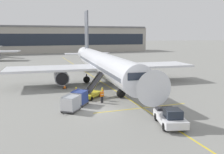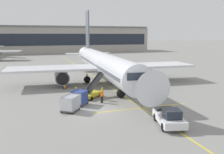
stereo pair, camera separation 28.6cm
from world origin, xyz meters
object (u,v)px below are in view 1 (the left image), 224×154
object	(u,v)px
baggage_cart_lead	(79,97)
ground_crew_by_carts	(76,93)
belt_loader	(92,91)
safety_cone_engine_keepout	(65,86)
pushback_tug	(170,117)
ground_crew_marshaller	(102,95)
parked_airplane	(103,64)
baggage_cart_second	(70,103)
ground_crew_by_loader	(102,93)

from	to	relation	value
baggage_cart_lead	ground_crew_by_carts	world-z (taller)	baggage_cart_lead
belt_loader	safety_cone_engine_keepout	bearing A→B (deg)	111.09
pushback_tug	ground_crew_marshaller	size ratio (longest dim) A/B	2.74
parked_airplane	baggage_cart_lead	distance (m)	14.33
parked_airplane	baggage_cart_second	bearing A→B (deg)	-119.86
baggage_cart_second	ground_crew_by_carts	xyz separation A→B (m)	(1.59, 4.68, -0.00)
pushback_tug	ground_crew_by_loader	xyz separation A→B (m)	(-3.49, 10.79, 0.17)
baggage_cart_lead	ground_crew_by_carts	distance (m)	2.51
pushback_tug	ground_crew_marshaller	distance (m)	10.37
baggage_cart_lead	baggage_cart_second	size ratio (longest dim) A/B	1.00
ground_crew_by_carts	ground_crew_marshaller	xyz separation A→B (m)	(2.81, -2.49, 0.00)
baggage_cart_second	safety_cone_engine_keepout	distance (m)	12.34
baggage_cart_second	parked_airplane	bearing A→B (deg)	60.14
baggage_cart_second	ground_crew_by_loader	size ratio (longest dim) A/B	1.52
pushback_tug	parked_airplane	bearing A→B (deg)	89.95
baggage_cart_second	ground_crew_marshaller	xyz separation A→B (m)	(4.40, 2.19, -0.00)
ground_crew_by_loader	pushback_tug	bearing A→B (deg)	-72.09
safety_cone_engine_keepout	ground_crew_marshaller	bearing A→B (deg)	-72.01
parked_airplane	ground_crew_by_carts	xyz separation A→B (m)	(-6.74, -9.83, -2.45)
belt_loader	safety_cone_engine_keepout	xyz separation A→B (m)	(-2.71, 7.03, -0.55)
belt_loader	pushback_tug	size ratio (longest dim) A/B	0.96
parked_airplane	safety_cone_engine_keepout	bearing A→B (deg)	-162.77
parked_airplane	ground_crew_marshaller	size ratio (longest dim) A/B	24.72
ground_crew_by_carts	safety_cone_engine_keepout	size ratio (longest dim) A/B	2.42
parked_airplane	ground_crew_by_carts	bearing A→B (deg)	-124.43
baggage_cart_second	ground_crew_by_loader	xyz separation A→B (m)	(4.82, 3.38, -0.00)
parked_airplane	baggage_cart_second	size ratio (longest dim) A/B	16.31
ground_crew_by_loader	ground_crew_by_carts	xyz separation A→B (m)	(-3.23, 1.30, 0.00)
ground_crew_by_loader	ground_crew_marshaller	world-z (taller)	same
safety_cone_engine_keepout	ground_crew_by_carts	bearing A→B (deg)	-86.47
ground_crew_marshaller	safety_cone_engine_keepout	xyz separation A→B (m)	(-3.28, 10.09, -0.65)
parked_airplane	safety_cone_engine_keepout	world-z (taller)	parked_airplane
parked_airplane	pushback_tug	xyz separation A→B (m)	(-0.02, -21.93, -2.62)
parked_airplane	safety_cone_engine_keepout	xyz separation A→B (m)	(-7.21, -2.24, -3.10)
baggage_cart_lead	safety_cone_engine_keepout	xyz separation A→B (m)	(-0.35, 10.10, -0.65)
pushback_tug	ground_crew_by_carts	distance (m)	13.84
parked_airplane	safety_cone_engine_keepout	size ratio (longest dim) A/B	59.92
parked_airplane	baggage_cart_second	world-z (taller)	parked_airplane
ground_crew_by_loader	safety_cone_engine_keepout	distance (m)	9.66
parked_airplane	baggage_cart_second	xyz separation A→B (m)	(-8.33, -14.51, -2.45)
safety_cone_engine_keepout	ground_crew_by_loader	bearing A→B (deg)	-67.44
baggage_cart_lead	ground_crew_by_carts	bearing A→B (deg)	87.19
baggage_cart_second	ground_crew_by_loader	distance (m)	5.89
baggage_cart_second	ground_crew_marshaller	bearing A→B (deg)	26.43
ground_crew_by_carts	safety_cone_engine_keepout	world-z (taller)	ground_crew_by_carts
safety_cone_engine_keepout	baggage_cart_lead	bearing A→B (deg)	-88.04
pushback_tug	safety_cone_engine_keepout	world-z (taller)	pushback_tug
ground_crew_by_carts	parked_airplane	bearing A→B (deg)	55.57
parked_airplane	belt_loader	xyz separation A→B (m)	(-4.50, -9.27, -2.55)
ground_crew_by_carts	safety_cone_engine_keepout	bearing A→B (deg)	93.53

